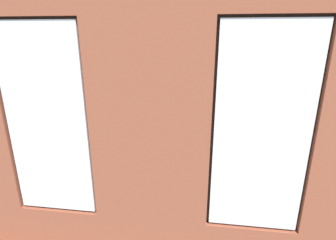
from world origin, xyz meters
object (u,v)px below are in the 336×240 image
(coffee_table, at_px, (158,152))
(remote_black, at_px, (136,151))
(potted_plant_mid_room_small, at_px, (209,137))
(media_console, at_px, (47,152))
(couch_by_window, at_px, (170,208))
(potted_plant_beside_window_right, at_px, (3,178))
(candle_jar, at_px, (158,148))
(table_plant_small, at_px, (178,144))
(couch_left, at_px, (306,176))
(potted_plant_between_couches, at_px, (265,201))
(potted_plant_corner_near_left, at_px, (277,118))
(potted_plant_foreground_right, at_px, (99,111))
(tv_flatscreen, at_px, (43,126))
(potted_plant_by_left_couch, at_px, (267,142))
(potted_plant_near_tv, at_px, (42,164))
(cup_ceramic, at_px, (150,145))
(papasan_chair, at_px, (146,119))

(coffee_table, bearing_deg, remote_black, 14.55)
(remote_black, bearing_deg, potted_plant_mid_room_small, 26.32)
(media_console, bearing_deg, potted_plant_mid_room_small, -163.94)
(couch_by_window, relative_size, potted_plant_beside_window_right, 1.55)
(coffee_table, relative_size, candle_jar, 13.37)
(coffee_table, xyz_separation_m, table_plant_small, (-0.42, -0.14, 0.16))
(coffee_table, bearing_deg, potted_plant_mid_room_small, -142.24)
(couch_left, xyz_separation_m, potted_plant_mid_room_small, (1.77, -1.44, 0.12))
(potted_plant_between_couches, xyz_separation_m, potted_plant_corner_near_left, (-1.16, -4.05, 0.03))
(media_console, distance_m, potted_plant_corner_near_left, 6.05)
(couch_left, relative_size, potted_plant_foreground_right, 2.19)
(couch_by_window, xyz_separation_m, potted_plant_corner_near_left, (-2.52, -4.10, 0.26))
(couch_by_window, height_order, potted_plant_between_couches, potted_plant_between_couches)
(table_plant_small, bearing_deg, couch_by_window, 92.42)
(couch_by_window, xyz_separation_m, couch_left, (-2.37, -1.28, -0.00))
(remote_black, xyz_separation_m, potted_plant_beside_window_right, (1.63, 1.85, 0.27))
(candle_jar, bearing_deg, potted_plant_between_couches, 135.72)
(tv_flatscreen, bearing_deg, potted_plant_beside_window_right, 103.33)
(candle_jar, relative_size, potted_plant_foreground_right, 0.13)
(potted_plant_foreground_right, bearing_deg, potted_plant_by_left_couch, 164.09)
(candle_jar, relative_size, table_plant_small, 0.54)
(potted_plant_near_tv, distance_m, potted_plant_corner_near_left, 6.05)
(potted_plant_between_couches, bearing_deg, potted_plant_near_tv, -9.33)
(couch_by_window, distance_m, candle_jar, 1.94)
(potted_plant_near_tv, xyz_separation_m, potted_plant_mid_room_small, (-3.07, -2.05, -0.08))
(table_plant_small, bearing_deg, remote_black, 16.35)
(potted_plant_mid_room_small, bearing_deg, potted_plant_near_tv, 33.70)
(potted_plant_foreground_right, relative_size, potted_plant_mid_room_small, 1.35)
(table_plant_small, bearing_deg, potted_plant_corner_near_left, -141.21)
(media_console, bearing_deg, potted_plant_by_left_couch, -168.32)
(potted_plant_foreground_right, bearing_deg, candle_jar, 135.41)
(potted_plant_mid_room_small, bearing_deg, remote_black, 31.91)
(cup_ceramic, height_order, table_plant_small, table_plant_small)
(potted_plant_near_tv, bearing_deg, potted_plant_foreground_right, -85.76)
(coffee_table, xyz_separation_m, potted_plant_by_left_couch, (-2.48, -0.85, 0.02))
(tv_flatscreen, bearing_deg, cup_ceramic, -173.05)
(couch_by_window, distance_m, papasan_chair, 4.16)
(cup_ceramic, height_order, papasan_chair, papasan_chair)
(papasan_chair, xyz_separation_m, potted_plant_beside_window_right, (1.34, 4.07, 0.26))
(couch_by_window, xyz_separation_m, potted_plant_foreground_right, (2.72, -4.05, 0.27))
(couch_left, distance_m, candle_jar, 2.94)
(potted_plant_mid_room_small, bearing_deg, candle_jar, 37.76)
(potted_plant_corner_near_left, distance_m, potted_plant_mid_room_small, 2.37)
(couch_left, bearing_deg, potted_plant_beside_window_right, -71.71)
(coffee_table, bearing_deg, media_console, 4.23)
(candle_jar, relative_size, media_console, 0.10)
(potted_plant_corner_near_left, xyz_separation_m, potted_plant_mid_room_small, (1.92, 1.38, -0.14))
(potted_plant_foreground_right, bearing_deg, potted_plant_mid_room_small, 158.20)
(table_plant_small, height_order, potted_plant_mid_room_small, potted_plant_mid_room_small)
(table_plant_small, height_order, potted_plant_by_left_couch, table_plant_small)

